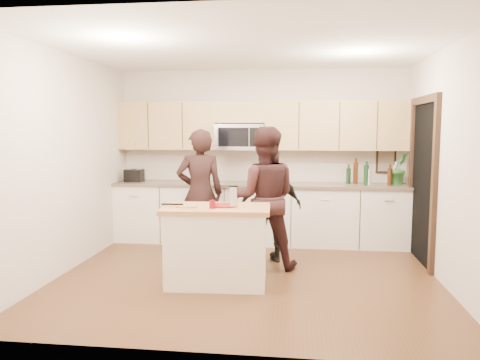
# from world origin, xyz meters

# --- Properties ---
(floor) EXTENTS (4.50, 4.50, 0.00)m
(floor) POSITION_xyz_m (0.00, 0.00, 0.00)
(floor) COLOR #51301C
(floor) RESTS_ON ground
(room_shell) EXTENTS (4.52, 4.02, 2.71)m
(room_shell) POSITION_xyz_m (0.00, 0.00, 1.73)
(room_shell) COLOR beige
(room_shell) RESTS_ON ground
(back_cabinetry) EXTENTS (4.50, 0.66, 0.94)m
(back_cabinetry) POSITION_xyz_m (0.00, 1.69, 0.47)
(back_cabinetry) COLOR white
(back_cabinetry) RESTS_ON ground
(upper_cabinetry) EXTENTS (4.50, 0.33, 0.75)m
(upper_cabinetry) POSITION_xyz_m (0.03, 1.83, 1.84)
(upper_cabinetry) COLOR tan
(upper_cabinetry) RESTS_ON ground
(microwave) EXTENTS (0.76, 0.41, 0.40)m
(microwave) POSITION_xyz_m (-0.31, 1.80, 1.65)
(microwave) COLOR silver
(microwave) RESTS_ON ground
(doorway) EXTENTS (0.06, 1.25, 2.20)m
(doorway) POSITION_xyz_m (2.23, 0.90, 1.16)
(doorway) COLOR black
(doorway) RESTS_ON ground
(framed_picture) EXTENTS (0.30, 0.03, 0.38)m
(framed_picture) POSITION_xyz_m (1.95, 1.98, 1.28)
(framed_picture) COLOR black
(framed_picture) RESTS_ON ground
(dish_towel) EXTENTS (0.34, 0.60, 0.48)m
(dish_towel) POSITION_xyz_m (-0.95, 1.50, 0.80)
(dish_towel) COLOR white
(dish_towel) RESTS_ON ground
(island) EXTENTS (1.23, 0.76, 0.90)m
(island) POSITION_xyz_m (-0.32, -0.35, 0.45)
(island) COLOR white
(island) RESTS_ON ground
(red_plate) EXTENTS (0.32, 0.32, 0.02)m
(red_plate) POSITION_xyz_m (-0.24, -0.30, 0.91)
(red_plate) COLOR #9A0E0E
(red_plate) RESTS_ON island
(box_grater) EXTENTS (0.09, 0.06, 0.23)m
(box_grater) POSITION_xyz_m (-0.12, -0.38, 1.03)
(box_grater) COLOR silver
(box_grater) RESTS_ON red_plate
(drink_glass) EXTENTS (0.07, 0.07, 0.09)m
(drink_glass) POSITION_xyz_m (-0.34, -0.48, 0.95)
(drink_glass) COLOR maroon
(drink_glass) RESTS_ON island
(cutting_board) EXTENTS (0.23, 0.20, 0.02)m
(cutting_board) POSITION_xyz_m (-0.64, -0.42, 0.91)
(cutting_board) COLOR #B5774B
(cutting_board) RESTS_ON island
(tongs) EXTENTS (0.25, 0.04, 0.02)m
(tongs) POSITION_xyz_m (-0.81, -0.41, 0.93)
(tongs) COLOR black
(tongs) RESTS_ON cutting_board
(knife) EXTENTS (0.19, 0.03, 0.01)m
(knife) POSITION_xyz_m (-0.58, -0.57, 0.92)
(knife) COLOR silver
(knife) RESTS_ON cutting_board
(toaster) EXTENTS (0.27, 0.24, 0.20)m
(toaster) POSITION_xyz_m (-2.00, 1.67, 1.04)
(toaster) COLOR black
(toaster) RESTS_ON back_cabinetry
(bottle_cluster) EXTENTS (0.77, 0.23, 0.39)m
(bottle_cluster) POSITION_xyz_m (1.70, 1.69, 1.11)
(bottle_cluster) COLOR black
(bottle_cluster) RESTS_ON back_cabinetry
(orchid) EXTENTS (0.35, 0.34, 0.50)m
(orchid) POSITION_xyz_m (2.10, 1.72, 1.19)
(orchid) COLOR #2A692D
(orchid) RESTS_ON back_cabinetry
(woman_left) EXTENTS (0.74, 0.58, 1.77)m
(woman_left) POSITION_xyz_m (-0.75, 0.81, 0.89)
(woman_left) COLOR black
(woman_left) RESTS_ON ground
(woman_center) EXTENTS (0.92, 0.74, 1.80)m
(woman_center) POSITION_xyz_m (0.17, 0.39, 0.90)
(woman_center) COLOR black
(woman_center) RESTS_ON ground
(woman_right) EXTENTS (0.94, 0.63, 1.48)m
(woman_right) POSITION_xyz_m (0.23, 0.66, 0.74)
(woman_right) COLOR black
(woman_right) RESTS_ON ground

